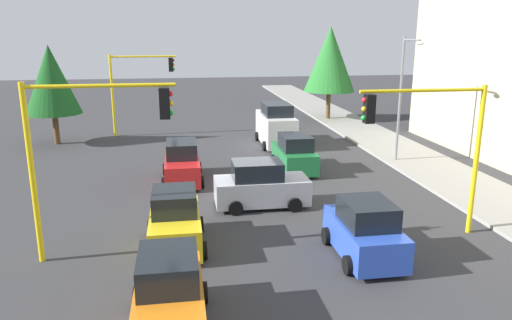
{
  "coord_description": "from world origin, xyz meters",
  "views": [
    {
      "loc": [
        21.41,
        -2.92,
        7.17
      ],
      "look_at": [
        -1.15,
        0.66,
        1.2
      ],
      "focal_mm": 34.27,
      "sensor_mm": 36.0,
      "label": 1
    }
  ],
  "objects": [
    {
      "name": "car_red",
      "position": [
        -2.21,
        -2.88,
        0.9
      ],
      "size": [
        4.15,
        1.98,
        1.98
      ],
      "color": "red",
      "rests_on": "ground"
    },
    {
      "name": "car_silver",
      "position": [
        2.0,
        0.36,
        0.9
      ],
      "size": [
        2.08,
        3.94,
        1.98
      ],
      "color": "#B2B5BA",
      "rests_on": "ground"
    },
    {
      "name": "traffic_signal_far_right",
      "position": [
        -14.0,
        -5.7,
        4.04
      ],
      "size": [
        0.36,
        4.59,
        5.71
      ],
      "color": "yellow",
      "rests_on": "ground"
    },
    {
      "name": "traffic_signal_near_left",
      "position": [
        6.0,
        5.66,
        3.86
      ],
      "size": [
        0.36,
        4.59,
        5.43
      ],
      "color": "yellow",
      "rests_on": "ground"
    },
    {
      "name": "ground_plane",
      "position": [
        0.0,
        0.0,
        0.0
      ],
      "size": [
        120.0,
        120.0,
        0.0
      ],
      "primitive_type": "plane",
      "color": "#353538"
    },
    {
      "name": "car_blue",
      "position": [
        7.36,
        2.9,
        0.9
      ],
      "size": [
        3.62,
        2.03,
        1.98
      ],
      "color": "blue",
      "rests_on": "ground"
    },
    {
      "name": "car_yellow",
      "position": [
        5.52,
        -3.21,
        0.9
      ],
      "size": [
        3.64,
        2.01,
        1.98
      ],
      "color": "yellow",
      "rests_on": "ground"
    },
    {
      "name": "sidewalk_kerb",
      "position": [
        -5.0,
        10.5,
        0.07
      ],
      "size": [
        80.0,
        4.0,
        0.15
      ],
      "primitive_type": "cube",
      "color": "gray",
      "rests_on": "ground"
    },
    {
      "name": "street_lamp_curbside",
      "position": [
        -3.61,
        9.2,
        4.35
      ],
      "size": [
        2.15,
        0.28,
        7.0
      ],
      "color": "slate",
      "rests_on": "ground"
    },
    {
      "name": "tree_opposite_side",
      "position": [
        -12.0,
        -11.0,
        4.22
      ],
      "size": [
        3.55,
        3.55,
        6.45
      ],
      "color": "brown",
      "rests_on": "ground"
    },
    {
      "name": "car_orange",
      "position": [
        10.49,
        -3.34,
        0.9
      ],
      "size": [
        3.73,
        1.97,
        1.98
      ],
      "color": "orange",
      "rests_on": "ground"
    },
    {
      "name": "car_green",
      "position": [
        -3.14,
        3.06,
        0.9
      ],
      "size": [
        3.96,
        2.02,
        1.98
      ],
      "color": "#1E7238",
      "rests_on": "ground"
    },
    {
      "name": "delivery_van_white",
      "position": [
        -9.36,
        3.29,
        1.28
      ],
      "size": [
        4.8,
        2.22,
        2.77
      ],
      "color": "white",
      "rests_on": "ground"
    },
    {
      "name": "traffic_signal_near_right",
      "position": [
        6.0,
        -5.71,
        4.07
      ],
      "size": [
        0.36,
        4.59,
        5.76
      ],
      "color": "yellow",
      "rests_on": "ground"
    },
    {
      "name": "tree_roadside_far",
      "position": [
        -18.0,
        9.5,
        5.04
      ],
      "size": [
        4.21,
        4.21,
        7.68
      ],
      "color": "brown",
      "rests_on": "ground"
    }
  ]
}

